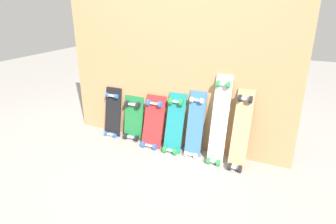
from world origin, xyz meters
The scene contains 9 objects.
ground_plane centered at (0.00, 0.00, 0.00)m, with size 12.00×12.00×0.00m, color #9E9991.
plywood_wall_panel centered at (0.00, 0.07, 0.86)m, with size 2.53×0.04×1.71m, color tan.
skateboard_black centered at (-0.75, -0.02, 0.25)m, with size 0.21×0.17×0.65m.
skateboard_green centered at (-0.48, -0.01, 0.22)m, with size 0.24×0.16×0.57m.
skateboard_red centered at (-0.19, -0.06, 0.25)m, with size 0.24×0.25×0.62m.
skateboard_teal centered at (0.07, -0.07, 0.28)m, with size 0.20×0.26×0.68m.
skateboard_blue centered at (0.30, -0.05, 0.30)m, with size 0.17×0.22×0.74m.
skateboard_white centered at (0.56, -0.07, 0.40)m, with size 0.16×0.27×0.93m.
skateboard_natural centered at (0.77, -0.09, 0.34)m, with size 0.16×0.30×0.81m.
Camera 1 is at (1.22, -2.67, 1.55)m, focal length 31.30 mm.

